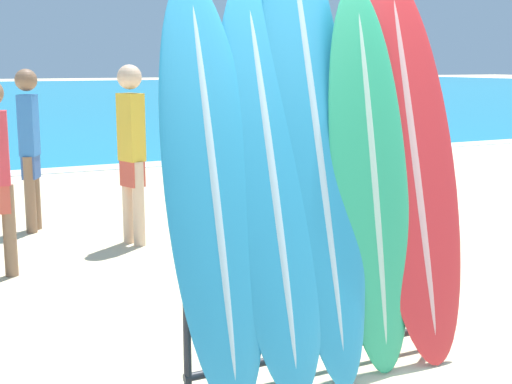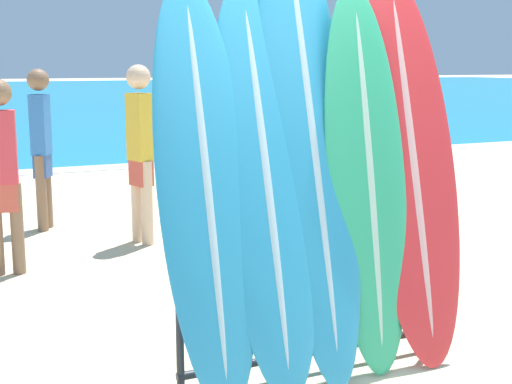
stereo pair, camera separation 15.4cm
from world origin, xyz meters
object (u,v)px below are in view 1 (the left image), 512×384
Objects in this scene: surfboard_slot_1 at (271,187)px; person_far_right at (30,144)px; surfboard_slot_4 at (413,166)px; surfboard_slot_3 at (370,179)px; surfboard_slot_2 at (314,138)px; person_far_left at (132,148)px; person_mid_beach at (253,130)px; surfboard_slot_0 at (212,190)px; surfboard_rack at (322,291)px.

surfboard_slot_1 is 4.14m from person_far_right.
surfboard_slot_3 is at bearing -172.79° from surfboard_slot_4.
surfboard_slot_3 is at bearing -139.55° from person_far_right.
surfboard_slot_2 is at bearing -143.33° from person_far_right.
person_far_left reaches higher than person_far_right.
surfboard_slot_1 is 1.00× the size of surfboard_slot_3.
person_mid_beach is 1.13× the size of person_far_right.
person_mid_beach is (0.63, 3.33, -0.10)m from surfboard_slot_4.
surfboard_slot_0 is 0.83× the size of surfboard_slot_2.
surfboard_slot_1 reaches higher than person_far_left.
surfboard_slot_3 is 1.15× the size of person_mid_beach.
surfboard_slot_0 reaches higher than person_mid_beach.
surfboard_slot_1 is at bearing 159.32° from person_far_left.
surfboard_slot_0 is 1.01× the size of surfboard_slot_1.
surfboard_slot_4 is at bearing 0.89° from surfboard_slot_0.
person_mid_beach is (1.25, 3.28, -0.29)m from surfboard_slot_2.
surfboard_slot_4 is at bearing 1.09° from surfboard_slot_1.
person_far_left is (-1.34, -0.21, -0.09)m from person_mid_beach.
person_mid_beach is 1.10× the size of person_far_left.
person_far_left is (-0.39, 3.16, -0.14)m from surfboard_slot_3.
surfboard_slot_0 is at bearing 168.06° from person_mid_beach.
surfboard_slot_0 is at bearing -151.88° from person_far_right.
person_far_right is (-0.54, 4.10, -0.17)m from surfboard_slot_1.
surfboard_slot_0 is 1.16× the size of person_mid_beach.
surfboard_slot_3 reaches higher than person_far_right.
surfboard_slot_0 is at bearing 177.95° from surfboard_rack.
person_far_right reaches higher than surfboard_rack.
surfboard_rack is 3.19m from person_far_left.
person_mid_beach is at bearing 65.23° from surfboard_slot_1.
person_mid_beach is 1.36m from person_far_left.
person_far_right is at bearing 87.21° from person_mid_beach.
surfboard_slot_2 reaches higher than surfboard_slot_3.
surfboard_rack is 0.66m from surfboard_slot_3.
person_far_right is at bearing 101.56° from surfboard_rack.
surfboard_slot_2 reaches higher than person_mid_beach.
surfboard_rack is 0.88× the size of person_mid_beach.
surfboard_slot_0 is at bearing 153.53° from person_far_left.
person_mid_beach is (0.95, 3.37, -0.06)m from surfboard_slot_3.
surfboard_slot_1 is 1.27× the size of person_far_left.
person_far_left is at bearing 86.28° from surfboard_slot_1.
surfboard_slot_2 is 3.52m from person_mid_beach.
surfboard_slot_3 is (0.31, -0.09, -0.23)m from surfboard_slot_2.
surfboard_slot_2 is 3.10m from person_far_left.
surfboard_slot_2 is 0.39m from surfboard_slot_3.
surfboard_slot_0 is 3.83m from person_mid_beach.
surfboard_slot_4 reaches higher than surfboard_slot_3.
surfboard_slot_3 is at bearing -1.31° from surfboard_slot_0.
surfboard_slot_2 is 1.41× the size of person_mid_beach.
surfboard_slot_2 is (0.61, 0.07, 0.22)m from surfboard_slot_0.
surfboard_rack is 0.62× the size of surfboard_slot_2.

